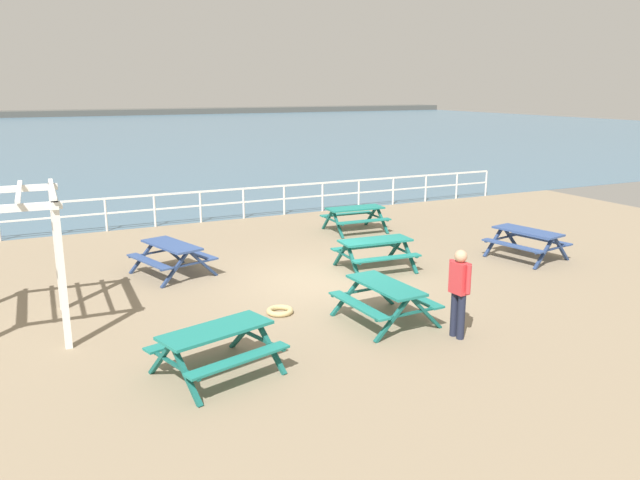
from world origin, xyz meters
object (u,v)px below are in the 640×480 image
picnic_table_near_right (375,247)px  picnic_table_mid_centre (385,293)px  visitor (459,288)px  picnic_table_far_left (172,252)px  picnic_table_seaward (216,340)px  picnic_table_near_left (527,237)px  picnic_table_far_right (355,213)px

picnic_table_near_right → picnic_table_mid_centre: same height
picnic_table_mid_centre → visitor: bearing=-151.4°
picnic_table_mid_centre → picnic_table_far_left: (-2.99, 5.01, 0.00)m
picnic_table_far_left → picnic_table_seaward: size_ratio=1.00×
picnic_table_near_right → picnic_table_far_left: bearing=162.7°
picnic_table_mid_centre → picnic_table_far_left: 5.83m
picnic_table_near_left → picnic_table_far_left: bearing=61.7°
picnic_table_seaward → visitor: bearing=-21.9°
picnic_table_near_right → picnic_table_mid_centre: 3.65m
picnic_table_seaward → visitor: size_ratio=1.29×
picnic_table_near_left → picnic_table_far_right: size_ratio=1.11×
picnic_table_seaward → visitor: (4.42, -0.44, 0.36)m
picnic_table_near_left → picnic_table_near_right: size_ratio=1.09×
picnic_table_far_right → picnic_table_mid_centre: bearing=-112.6°
picnic_table_near_left → picnic_table_mid_centre: (-5.88, -2.36, 0.00)m
picnic_table_mid_centre → picnic_table_seaward: same height
picnic_table_near_right → picnic_table_seaward: bearing=-139.3°
picnic_table_seaward → picnic_table_near_right: bearing=20.9°
picnic_table_near_right → picnic_table_far_right: (1.64, 4.00, 0.00)m
picnic_table_near_right → picnic_table_far_left: (-4.69, 1.78, 0.00)m
picnic_table_near_right → picnic_table_mid_centre: (-1.70, -3.23, 0.00)m
picnic_table_mid_centre → visitor: visitor is taller
picnic_table_mid_centre → picnic_table_far_left: size_ratio=0.87×
picnic_table_near_left → picnic_table_near_right: same height
picnic_table_mid_centre → picnic_table_far_right: bearing=-28.2°
picnic_table_near_right → picnic_table_far_left: same height
picnic_table_mid_centre → picnic_table_near_left: bearing=-71.5°
picnic_table_far_right → visitor: size_ratio=1.12×
visitor → picnic_table_near_left: bearing=29.6°
picnic_table_mid_centre → visitor: 1.52m
picnic_table_near_right → visitor: bearing=-98.1°
picnic_table_mid_centre → visitor: size_ratio=1.14×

